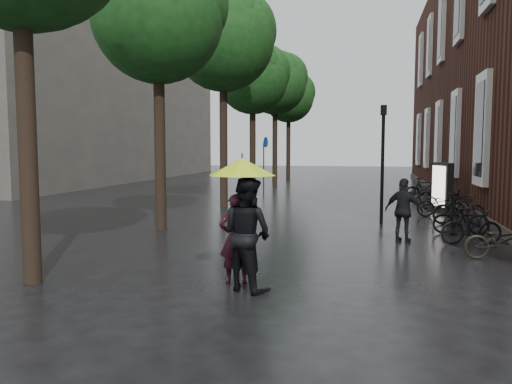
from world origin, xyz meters
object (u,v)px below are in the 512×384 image
(person_black, at_px, (247,234))
(pedestrian_walking, at_px, (404,211))
(person_burgundy, at_px, (236,239))
(parked_bicycles, at_px, (445,203))
(lamp_post, at_px, (383,152))
(ad_lightbox, at_px, (442,187))

(person_black, xyz_separation_m, pedestrian_walking, (2.90, 5.00, -0.14))
(person_burgundy, height_order, pedestrian_walking, pedestrian_walking)
(parked_bicycles, bearing_deg, person_black, -114.14)
(lamp_post, bearing_deg, person_burgundy, -109.37)
(person_black, bearing_deg, lamp_post, -77.49)
(ad_lightbox, relative_size, lamp_post, 0.50)
(ad_lightbox, bearing_deg, parked_bicycles, -109.70)
(person_black, relative_size, pedestrian_walking, 1.17)
(ad_lightbox, xyz_separation_m, lamp_post, (-2.31, -3.51, 1.34))
(pedestrian_walking, relative_size, parked_bicycles, 0.12)
(person_burgundy, relative_size, person_black, 0.83)
(pedestrian_walking, bearing_deg, parked_bicycles, -86.32)
(pedestrian_walking, distance_m, lamp_post, 3.49)
(lamp_post, bearing_deg, pedestrian_walking, -81.80)
(person_black, height_order, parked_bicycles, person_black)
(person_burgundy, xyz_separation_m, parked_bicycles, (5.00, 10.16, -0.34))
(person_black, distance_m, lamp_post, 8.61)
(person_burgundy, distance_m, ad_lightbox, 12.39)
(person_black, relative_size, parked_bicycles, 0.14)
(lamp_post, bearing_deg, ad_lightbox, 56.61)
(person_burgundy, height_order, parked_bicycles, person_burgundy)
(person_burgundy, distance_m, lamp_post, 8.40)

